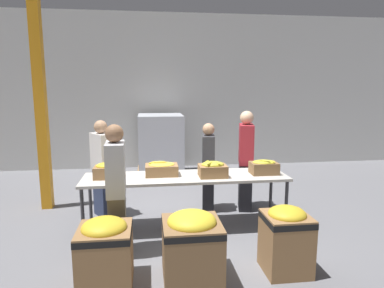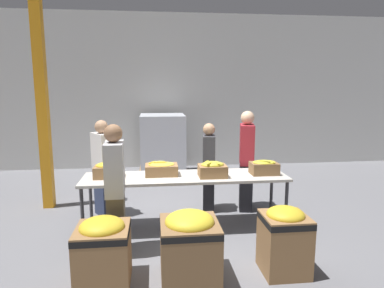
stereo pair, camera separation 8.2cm
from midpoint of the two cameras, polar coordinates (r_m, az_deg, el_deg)
ground_plane at (r=5.41m, az=-1.48°, el=-13.72°), size 30.00×30.00×0.00m
wall_back at (r=9.12m, az=-4.24°, el=8.66°), size 16.00×0.08×4.00m
sorting_table at (r=5.16m, az=-1.52°, el=-5.87°), size 3.04×0.76×0.82m
banana_box_0 at (r=5.17m, az=-14.27°, el=-4.23°), size 0.40×0.32×0.24m
banana_box_1 at (r=5.18m, az=-5.55°, el=-4.11°), size 0.48×0.33×0.23m
banana_box_2 at (r=5.08m, az=3.01°, el=-4.17°), size 0.41×0.32×0.24m
banana_box_3 at (r=5.34m, az=11.48°, el=-3.73°), size 0.41×0.29×0.24m
volunteer_0 at (r=5.84m, az=-15.09°, el=-4.05°), size 0.42×0.48×1.60m
volunteer_1 at (r=6.00m, az=8.56°, el=-2.84°), size 0.33×0.50×1.73m
volunteer_2 at (r=5.90m, az=2.32°, el=-3.97°), size 0.26×0.44×1.53m
volunteer_3 at (r=4.44m, az=-13.00°, el=-7.72°), size 0.24×0.46×1.69m
donation_bin_0 at (r=3.99m, az=-14.87°, el=-16.64°), size 0.57×0.57×0.75m
donation_bin_1 at (r=3.97m, az=-0.63°, el=-16.22°), size 0.65×0.65×0.78m
donation_bin_2 at (r=4.22m, az=14.85°, el=-14.80°), size 0.51×0.51×0.79m
support_pillar at (r=6.41m, az=-24.33°, el=7.48°), size 0.18×0.18×4.00m
pallet_stack_0 at (r=8.34m, az=-5.50°, el=-0.25°), size 1.15×1.15×1.47m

